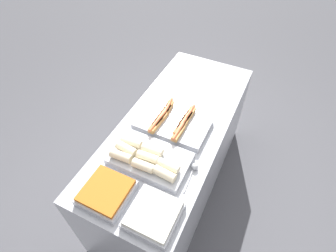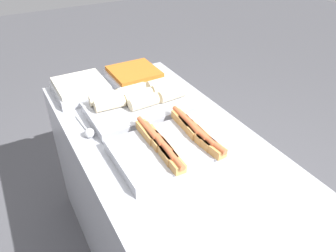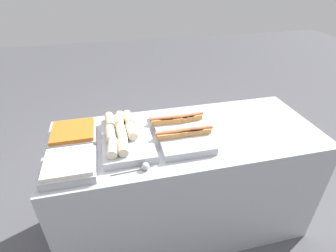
# 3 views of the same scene
# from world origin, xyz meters

# --- Properties ---
(counter) EXTENTS (1.79, 0.74, 0.87)m
(counter) POSITION_xyz_m (0.00, 0.00, 0.43)
(counter) COLOR #A8AAB2
(counter) RESTS_ON ground_plane
(tray_hotdogs) EXTENTS (0.37, 0.52, 0.10)m
(tray_hotdogs) POSITION_xyz_m (-0.05, 0.00, 0.91)
(tray_hotdogs) COLOR #A8AAB2
(tray_hotdogs) RESTS_ON counter
(tray_wraps) EXTENTS (0.30, 0.51, 0.11)m
(tray_wraps) POSITION_xyz_m (-0.41, 0.01, 0.91)
(tray_wraps) COLOR #A8AAB2
(tray_wraps) RESTS_ON counter
(tray_side_front) EXTENTS (0.28, 0.27, 0.07)m
(tray_side_front) POSITION_xyz_m (-0.72, -0.20, 0.91)
(tray_side_front) COLOR #A8AAB2
(tray_side_front) RESTS_ON counter
(tray_side_back) EXTENTS (0.28, 0.27, 0.07)m
(tray_side_back) POSITION_xyz_m (-0.72, 0.11, 0.91)
(tray_side_back) COLOR #A8AAB2
(tray_side_back) RESTS_ON counter
(serving_spoon_near) EXTENTS (0.21, 0.04, 0.04)m
(serving_spoon_near) POSITION_xyz_m (-0.34, -0.28, 0.89)
(serving_spoon_near) COLOR #B2B5BA
(serving_spoon_near) RESTS_ON counter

